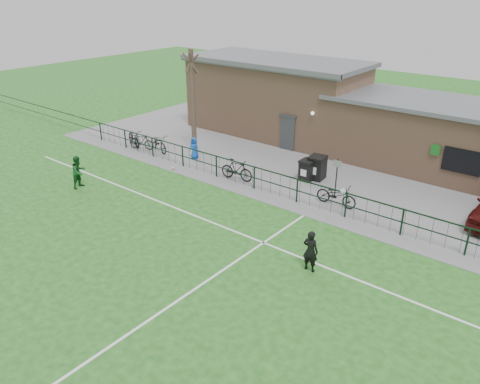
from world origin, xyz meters
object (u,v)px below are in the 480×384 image
Objects in this scene: bicycle_b at (141,141)px; bicycle_c at (159,143)px; ball_ground at (173,168)px; bare_tree at (193,101)px; sign_post at (336,179)px; wheelie_bin_right at (317,168)px; spectator_child at (194,148)px; bicycle_a at (134,137)px; outfield_player at (79,172)px; bicycle_e at (336,195)px; wheelie_bin_left at (307,171)px; bicycle_d at (237,170)px.

bicycle_b is 0.81× the size of bicycle_c.
bicycle_b reaches higher than ball_ground.
sign_post is (10.19, -0.99, -1.98)m from bare_tree.
wheelie_bin_right is 5.73× the size of ball_ground.
bicycle_c is 2.63m from spectator_child.
bicycle_a is (-13.66, -0.86, -0.49)m from sign_post.
bicycle_b is at bearing -173.33° from wheelie_bin_right.
outfield_player is at bearing -131.86° from bicycle_a.
bicycle_c reaches higher than bicycle_a.
spectator_child is at bearing -25.64° from outfield_player.
outfield_player is at bearing 116.03° from bicycle_e.
bicycle_c is at bearing -2.86° from outfield_player.
bicycle_e is at bearing 9.79° from ball_ground.
outfield_player is (-10.66, -6.80, -0.20)m from sign_post.
bicycle_c is 1.04× the size of bicycle_e.
wheelie_bin_left is 0.54× the size of bicycle_d.
bicycle_d is 9.18× the size of ball_ground.
bicycle_c is at bearing -170.63° from wheelie_bin_left.
sign_post is at bearing -69.84° from bicycle_c.
bicycle_d is 0.95× the size of bicycle_e.
bicycle_b is 0.99× the size of outfield_player.
bare_tree is at bearing 114.18° from ball_ground.
wheelie_bin_left is 0.87× the size of wheelie_bin_right.
spectator_child is (4.62, 0.64, 0.12)m from bicycle_a.
bare_tree is 3.66× the size of bicycle_b.
bare_tree is 29.70× the size of ball_ground.
spectator_child reaches higher than wheelie_bin_right.
spectator_child is (-6.83, -1.33, 0.13)m from wheelie_bin_left.
bicycle_a is at bearing 15.01° from outfield_player.
bicycle_b is (-2.53, -2.04, -2.49)m from bare_tree.
ball_ground is at bearing -34.83° from outfield_player.
bicycle_a is 0.96m from bicycle_b.
bare_tree reaches higher than bicycle_b.
spectator_child is at bearing -170.14° from wheelie_bin_left.
wheelie_bin_left is 4.98× the size of ball_ground.
sign_post is 5.23m from bicycle_d.
sign_post is at bearing -6.63° from spectator_child.
spectator_child is 6.28× the size of ball_ground.
wheelie_bin_right is at bearing 3.93° from bare_tree.
wheelie_bin_right reaches higher than wheelie_bin_left.
bicycle_c is at bearing -178.81° from spectator_child.
bicycle_b is (-10.51, -2.16, -0.01)m from wheelie_bin_left.
sign_post reaches higher than outfield_player.
spectator_child is (-9.04, -0.22, -0.37)m from sign_post.
sign_post is at bearing -65.08° from bicycle_a.
spectator_child reaches higher than bicycle_b.
bicycle_c is at bearing 77.78° from bicycle_d.
bicycle_d reaches higher than bicycle_e.
bicycle_e is 9.29m from ball_ground.
outfield_player is at bearing 127.71° from bicycle_d.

